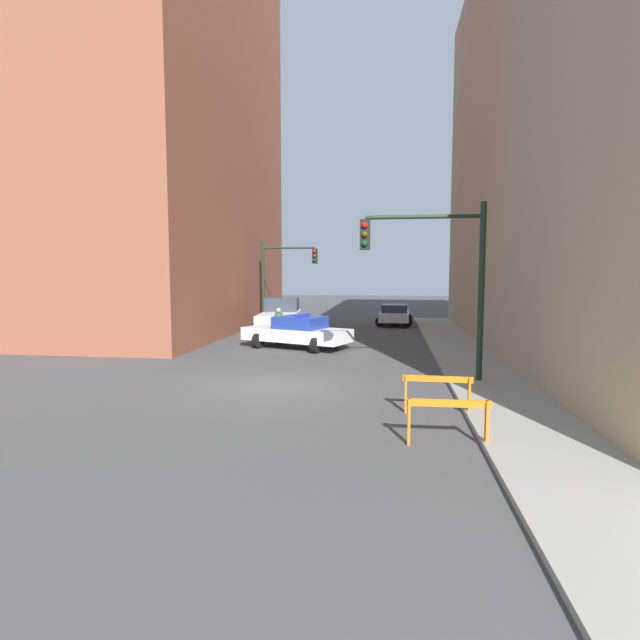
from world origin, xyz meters
name	(u,v)px	position (x,y,z in m)	size (l,w,h in m)	color
ground_plane	(276,386)	(0.00, 0.00, 0.00)	(120.00, 120.00, 0.00)	#424244
sidewalk_right	(497,391)	(6.20, 0.00, 0.06)	(2.40, 44.00, 0.12)	gray
building_corner_left	(126,127)	(-12.00, 14.00, 11.74)	(14.00, 20.00, 23.47)	brown
traffic_light_near	(441,264)	(4.73, 1.10, 3.53)	(3.64, 0.35, 5.20)	black
traffic_light_far	(281,271)	(-3.30, 15.77, 3.40)	(3.44, 0.35, 5.20)	black
police_car	(297,332)	(-0.72, 7.35, 0.72)	(5.05, 3.45, 1.52)	white
white_truck	(280,316)	(-2.80, 13.36, 0.91)	(2.98, 5.57, 1.90)	silver
parked_car_near	(394,314)	(3.60, 17.96, 0.67)	(2.39, 4.37, 1.31)	silver
pedestrian_crossing	(279,325)	(-1.88, 8.79, 0.86)	(0.48, 0.48, 1.66)	black
barrier_front	(448,414)	(4.36, -4.52, 0.62)	(1.60, 0.18, 0.90)	orange
barrier_mid	(437,388)	(4.37, -2.32, 0.62)	(1.60, 0.21, 0.90)	orange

